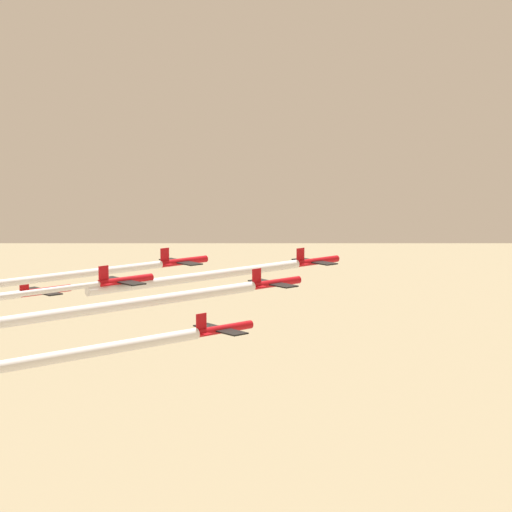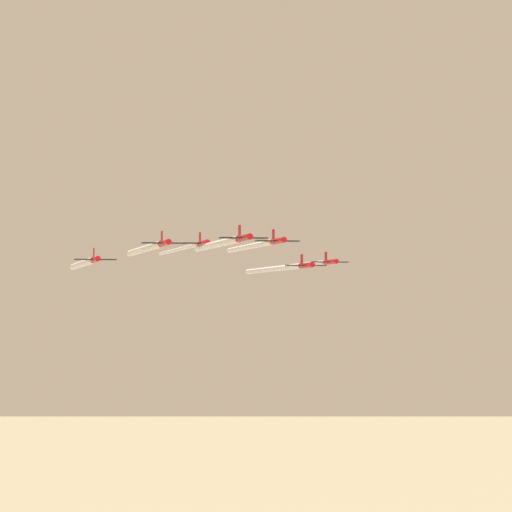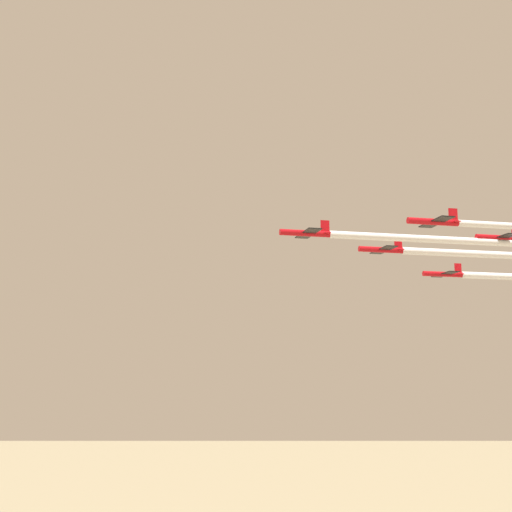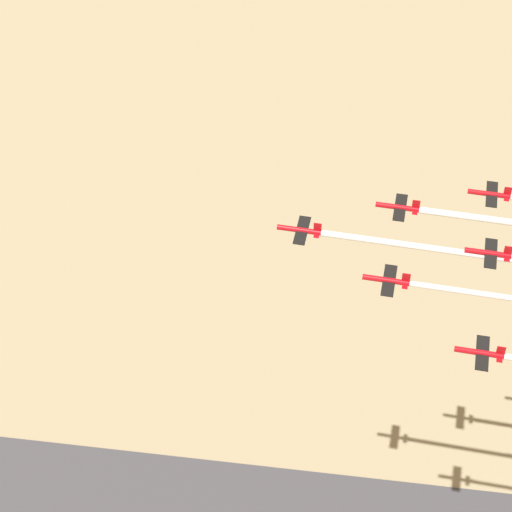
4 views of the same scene
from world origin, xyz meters
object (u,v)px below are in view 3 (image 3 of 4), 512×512
object	(u,v)px
jet_2	(382,250)
jet_4	(500,238)
jet_1	(435,222)
jet_5	(444,274)
jet_0	(307,233)

from	to	relation	value
jet_2	jet_4	world-z (taller)	jet_4
jet_1	jet_2	xyz separation A→B (m)	(3.93, -20.95, -0.64)
jet_4	jet_1	bearing A→B (deg)	120.47
jet_2	jet_5	distance (m)	21.16
jet_2	jet_5	size ratio (longest dim) A/B	1.00
jet_2	jet_0	bearing A→B (deg)	120.47
jet_1	jet_4	size ratio (longest dim) A/B	1.00
jet_1	jet_5	size ratio (longest dim) A/B	1.00
jet_1	jet_4	distance (m)	21.02
jet_4	jet_5	distance (m)	21.59
jet_0	jet_4	world-z (taller)	jet_4
jet_5	jet_0	bearing A→B (deg)	120.47
jet_4	jet_2	bearing A→B (deg)	59.53
jet_1	jet_0	bearing A→B (deg)	59.53
jet_0	jet_1	size ratio (longest dim) A/B	1.00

